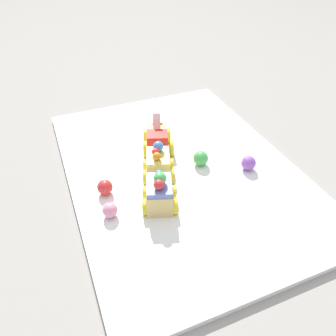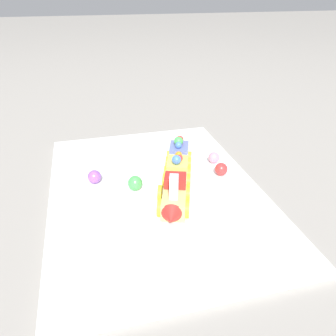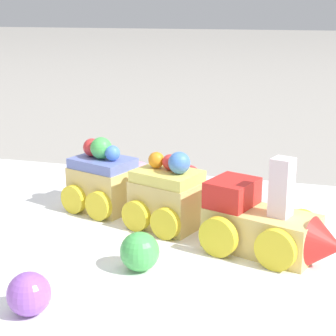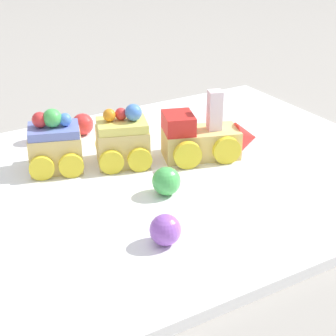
{
  "view_description": "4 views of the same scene",
  "coord_description": "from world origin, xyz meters",
  "px_view_note": "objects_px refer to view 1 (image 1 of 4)",
  "views": [
    {
      "loc": [
        -0.48,
        0.22,
        0.44
      ],
      "look_at": [
        -0.0,
        0.03,
        0.02
      ],
      "focal_mm": 35.0,
      "sensor_mm": 36.0,
      "label": 1
    },
    {
      "loc": [
        0.59,
        -0.13,
        0.4
      ],
      "look_at": [
        -0.03,
        0.04,
        0.04
      ],
      "focal_mm": 35.0,
      "sensor_mm": 36.0,
      "label": 2
    },
    {
      "loc": [
        0.13,
        -0.43,
        0.21
      ],
      "look_at": [
        -0.0,
        0.03,
        0.08
      ],
      "focal_mm": 60.0,
      "sensor_mm": 36.0,
      "label": 3
    },
    {
      "loc": [
        -0.28,
        -0.51,
        0.31
      ],
      "look_at": [
        -0.0,
        -0.04,
        0.04
      ],
      "focal_mm": 60.0,
      "sensor_mm": 36.0,
      "label": 4
    }
  ],
  "objects_px": {
    "gumball_green": "(201,158)",
    "cake_train_locomotive": "(157,138)",
    "gumball_purple": "(248,163)",
    "cake_car_lemon": "(158,166)",
    "gumball_red": "(105,187)",
    "gumball_pink": "(110,210)",
    "cake_car_blueberry": "(159,194)"
  },
  "relations": [
    {
      "from": "gumball_green",
      "to": "gumball_pink",
      "type": "bearing_deg",
      "value": 108.81
    },
    {
      "from": "cake_train_locomotive",
      "to": "gumball_green",
      "type": "xyz_separation_m",
      "value": [
        -0.09,
        -0.06,
        -0.01
      ]
    },
    {
      "from": "cake_car_lemon",
      "to": "gumball_red",
      "type": "xyz_separation_m",
      "value": [
        -0.01,
        0.11,
        -0.01
      ]
    },
    {
      "from": "cake_car_blueberry",
      "to": "gumball_pink",
      "type": "distance_m",
      "value": 0.09
    },
    {
      "from": "cake_train_locomotive",
      "to": "gumball_pink",
      "type": "bearing_deg",
      "value": 157.16
    },
    {
      "from": "gumball_purple",
      "to": "gumball_red",
      "type": "xyz_separation_m",
      "value": [
        0.04,
        0.29,
        -0.0
      ]
    },
    {
      "from": "gumball_purple",
      "to": "gumball_green",
      "type": "xyz_separation_m",
      "value": [
        0.05,
        0.08,
        0.0
      ]
    },
    {
      "from": "gumball_purple",
      "to": "gumball_green",
      "type": "distance_m",
      "value": 0.1
    },
    {
      "from": "gumball_green",
      "to": "cake_car_lemon",
      "type": "bearing_deg",
      "value": 92.75
    },
    {
      "from": "gumball_pink",
      "to": "gumball_red",
      "type": "bearing_deg",
      "value": -5.55
    },
    {
      "from": "gumball_purple",
      "to": "gumball_red",
      "type": "distance_m",
      "value": 0.29
    },
    {
      "from": "cake_car_lemon",
      "to": "cake_car_blueberry",
      "type": "height_order",
      "value": "cake_car_blueberry"
    },
    {
      "from": "cake_car_lemon",
      "to": "gumball_purple",
      "type": "height_order",
      "value": "cake_car_lemon"
    },
    {
      "from": "cake_train_locomotive",
      "to": "gumball_red",
      "type": "distance_m",
      "value": 0.18
    },
    {
      "from": "gumball_red",
      "to": "gumball_pink",
      "type": "xyz_separation_m",
      "value": [
        -0.06,
        0.01,
        -0.0
      ]
    },
    {
      "from": "cake_car_lemon",
      "to": "gumball_green",
      "type": "bearing_deg",
      "value": -67.95
    },
    {
      "from": "cake_car_lemon",
      "to": "gumball_pink",
      "type": "bearing_deg",
      "value": 139.59
    },
    {
      "from": "gumball_purple",
      "to": "gumball_pink",
      "type": "bearing_deg",
      "value": 94.16
    },
    {
      "from": "cake_train_locomotive",
      "to": "cake_car_blueberry",
      "type": "height_order",
      "value": "cake_train_locomotive"
    },
    {
      "from": "cake_car_blueberry",
      "to": "gumball_purple",
      "type": "distance_m",
      "value": 0.21
    },
    {
      "from": "cake_car_lemon",
      "to": "gumball_green",
      "type": "relative_size",
      "value": 2.51
    },
    {
      "from": "gumball_pink",
      "to": "gumball_green",
      "type": "xyz_separation_m",
      "value": [
        0.07,
        -0.21,
        0.0
      ]
    },
    {
      "from": "gumball_purple",
      "to": "gumball_pink",
      "type": "xyz_separation_m",
      "value": [
        -0.02,
        0.29,
        -0.0
      ]
    },
    {
      "from": "gumball_green",
      "to": "cake_train_locomotive",
      "type": "bearing_deg",
      "value": 33.33
    },
    {
      "from": "gumball_purple",
      "to": "gumball_pink",
      "type": "height_order",
      "value": "gumball_purple"
    },
    {
      "from": "cake_car_blueberry",
      "to": "gumball_green",
      "type": "relative_size",
      "value": 2.51
    },
    {
      "from": "cake_car_blueberry",
      "to": "gumball_red",
      "type": "xyz_separation_m",
      "value": [
        0.07,
        0.08,
        -0.01
      ]
    },
    {
      "from": "cake_car_blueberry",
      "to": "gumball_pink",
      "type": "height_order",
      "value": "cake_car_blueberry"
    },
    {
      "from": "gumball_red",
      "to": "gumball_green",
      "type": "bearing_deg",
      "value": -86.77
    },
    {
      "from": "cake_train_locomotive",
      "to": "cake_car_lemon",
      "type": "height_order",
      "value": "cake_train_locomotive"
    },
    {
      "from": "gumball_pink",
      "to": "gumball_green",
      "type": "distance_m",
      "value": 0.22
    },
    {
      "from": "cake_train_locomotive",
      "to": "gumball_green",
      "type": "relative_size",
      "value": 3.96
    }
  ]
}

